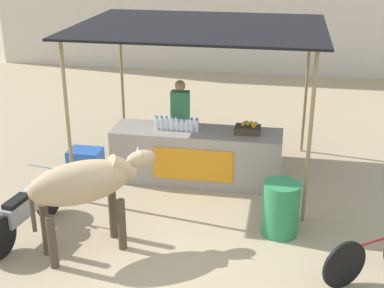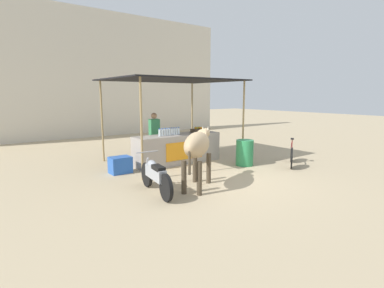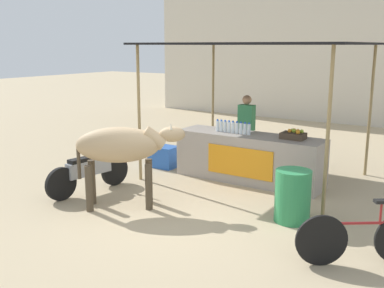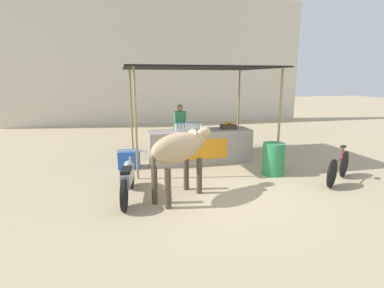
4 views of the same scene
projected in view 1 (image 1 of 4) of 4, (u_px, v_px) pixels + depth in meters
name	position (u px, v px, depth m)	size (l,w,h in m)	color
ground_plane	(171.00, 245.00, 7.74)	(60.00, 60.00, 0.00)	tan
stall_counter	(197.00, 156.00, 9.57)	(3.00, 0.82, 0.96)	#9E9389
stall_awning	(200.00, 32.00, 9.04)	(4.20, 3.20, 2.75)	black
water_bottle_row	(177.00, 124.00, 9.36)	(0.79, 0.07, 0.25)	silver
fruit_crate	(248.00, 129.00, 9.27)	(0.44, 0.32, 0.18)	#3F3326
vendor_behind_counter	(180.00, 121.00, 10.19)	(0.34, 0.22, 1.65)	#383842
cooler_box	(86.00, 162.00, 9.91)	(0.60, 0.44, 0.48)	blue
water_barrel	(281.00, 208.00, 7.90)	(0.55, 0.55, 0.83)	#2D8C51
cow	(85.00, 185.00, 7.25)	(1.66, 1.41, 1.44)	tan
motorcycle_parked	(26.00, 209.00, 7.86)	(0.55, 1.79, 0.90)	black
bicycle_leaning	(375.00, 254.00, 6.92)	(1.37, 1.01, 0.85)	black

